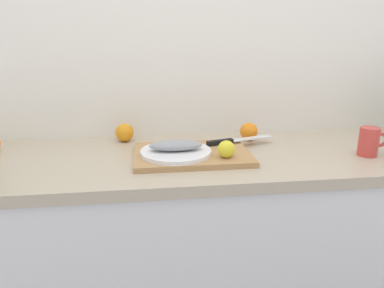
# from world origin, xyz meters

# --- Properties ---
(back_wall) EXTENTS (3.20, 0.05, 2.50)m
(back_wall) POSITION_xyz_m (0.00, 0.33, 1.25)
(back_wall) COLOR white
(back_wall) RESTS_ON ground_plane
(kitchen_counter) EXTENTS (2.00, 0.60, 0.90)m
(kitchen_counter) POSITION_xyz_m (0.00, 0.00, 0.45)
(kitchen_counter) COLOR white
(kitchen_counter) RESTS_ON ground_plane
(cutting_board) EXTENTS (0.42, 0.30, 0.02)m
(cutting_board) POSITION_xyz_m (-0.07, -0.03, 0.91)
(cutting_board) COLOR tan
(cutting_board) RESTS_ON kitchen_counter
(white_plate) EXTENTS (0.26, 0.26, 0.01)m
(white_plate) POSITION_xyz_m (-0.13, -0.05, 0.93)
(white_plate) COLOR white
(white_plate) RESTS_ON cutting_board
(fish_fillet) EXTENTS (0.19, 0.08, 0.04)m
(fish_fillet) POSITION_xyz_m (-0.13, -0.05, 0.95)
(fish_fillet) COLOR gray
(fish_fillet) RESTS_ON white_plate
(chef_knife) EXTENTS (0.29, 0.11, 0.02)m
(chef_knife) POSITION_xyz_m (0.11, 0.07, 0.93)
(chef_knife) COLOR silver
(chef_knife) RESTS_ON cutting_board
(lemon_0) EXTENTS (0.06, 0.06, 0.06)m
(lemon_0) POSITION_xyz_m (0.05, -0.11, 0.95)
(lemon_0) COLOR yellow
(lemon_0) RESTS_ON cutting_board
(coffee_mug_0) EXTENTS (0.11, 0.07, 0.11)m
(coffee_mug_0) POSITION_xyz_m (0.59, -0.09, 0.95)
(coffee_mug_0) COLOR #CC3F38
(coffee_mug_0) RESTS_ON kitchen_counter
(orange_0) EXTENTS (0.08, 0.08, 0.08)m
(orange_0) POSITION_xyz_m (0.21, 0.17, 0.94)
(orange_0) COLOR orange
(orange_0) RESTS_ON kitchen_counter
(orange_1) EXTENTS (0.08, 0.08, 0.08)m
(orange_1) POSITION_xyz_m (-0.32, 0.22, 0.94)
(orange_1) COLOR orange
(orange_1) RESTS_ON kitchen_counter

